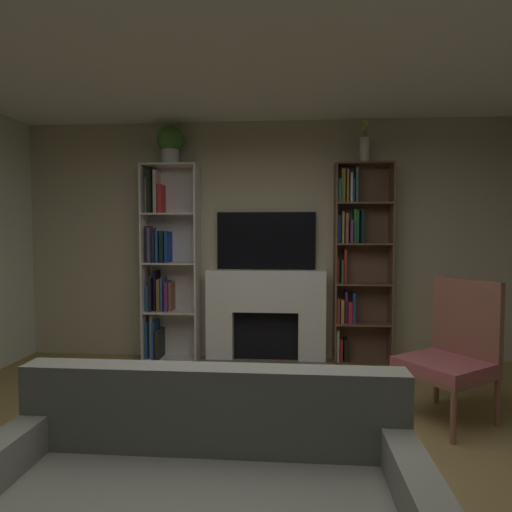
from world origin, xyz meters
The scene contains 9 objects.
ground_plane centered at (0.00, 0.00, 0.00)m, with size 6.78×6.78×0.00m, color olive.
wall_back_accent centered at (0.00, 2.72, 1.37)m, with size 5.77×0.06×2.74m, color tan.
fireplace centered at (0.00, 2.57, 0.55)m, with size 1.45×0.54×1.04m.
tv centered at (0.00, 2.66, 1.37)m, with size 1.13×0.06×0.65m, color black.
bookshelf_left centered at (-1.16, 2.57, 1.09)m, with size 0.63×0.32×2.23m.
bookshelf_right centered at (1.01, 2.60, 1.14)m, with size 0.63×0.27×2.23m.
potted_plant centered at (-1.08, 2.54, 2.48)m, with size 0.30×0.30×0.43m.
vase_with_flowers centered at (1.08, 2.54, 2.40)m, with size 0.10×0.10×0.46m.
armchair centered at (1.54, 1.10, 0.53)m, with size 0.80×0.80×1.09m.
Camera 1 is at (0.26, -2.37, 1.46)m, focal length 30.73 mm.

